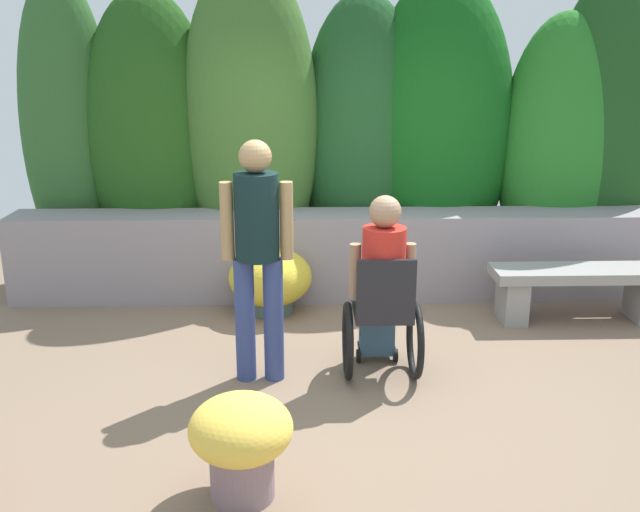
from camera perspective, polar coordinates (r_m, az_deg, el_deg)
ground_plane at (r=5.11m, az=2.81°, el=-10.02°), size 10.08×10.08×0.00m
stone_retaining_wall at (r=6.69m, az=1.67°, el=0.11°), size 6.12×0.52×0.81m
hedge_backdrop at (r=7.11m, az=3.27°, el=9.79°), size 6.33×1.16×3.15m
stone_bench at (r=6.49m, az=20.16°, el=-2.27°), size 1.51×0.42×0.47m
person_in_wheelchair at (r=4.99m, az=5.02°, el=-3.00°), size 0.53×0.66×1.33m
person_standing_companion at (r=4.82m, az=-5.06°, el=0.81°), size 0.49×0.30×1.70m
flower_pot_purple_near at (r=6.30m, az=-4.02°, el=-1.93°), size 0.74×0.74×0.58m
flower_pot_red_accent at (r=3.78m, az=-6.37°, el=-14.45°), size 0.54×0.54×0.57m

